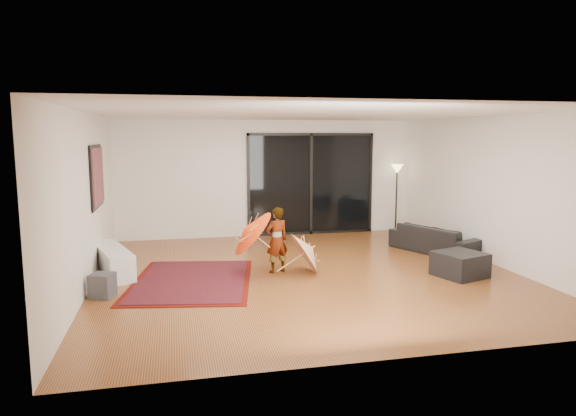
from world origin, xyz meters
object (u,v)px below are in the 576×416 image
object	(u,v)px
sofa	(435,239)
ottoman	(460,264)
media_console	(113,261)
child	(277,240)

from	to	relation	value
sofa	ottoman	world-z (taller)	sofa
ottoman	sofa	bearing A→B (deg)	74.06
media_console	child	distance (m)	2.83
sofa	ottoman	distance (m)	1.81
ottoman	child	distance (m)	3.11
ottoman	media_console	bearing A→B (deg)	165.67
media_console	child	bearing A→B (deg)	-28.90
sofa	ottoman	size ratio (longest dim) A/B	2.61
media_console	ottoman	distance (m)	5.89
media_console	child	xyz separation A→B (m)	(2.76, -0.53, 0.34)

